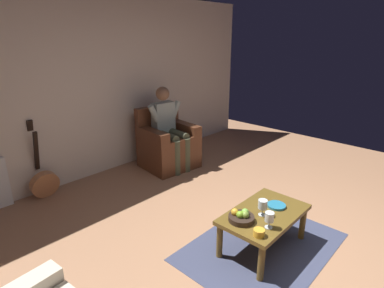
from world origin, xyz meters
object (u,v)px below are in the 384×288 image
object	(u,v)px
guitar	(44,181)
wine_glass_far	(263,205)
coffee_table	(264,218)
wine_glass_near	(269,218)
armchair	(168,146)
person_seated	(169,126)
candle_jar	(259,233)
decorative_dish	(276,206)
fruit_bowl	(241,217)

from	to	relation	value
guitar	wine_glass_far	size ratio (longest dim) A/B	6.38
coffee_table	wine_glass_near	world-z (taller)	wine_glass_near
armchair	wine_glass_far	size ratio (longest dim) A/B	5.95
person_seated	wine_glass_near	size ratio (longest dim) A/B	8.38
armchair	candle_jar	distance (m)	2.64
wine_glass_near	decorative_dish	world-z (taller)	wine_glass_near
coffee_table	wine_glass_far	bearing A→B (deg)	4.52
guitar	armchair	bearing A→B (deg)	167.14
candle_jar	wine_glass_near	bearing A→B (deg)	-179.27
person_seated	wine_glass_far	xyz separation A→B (m)	(0.82, 2.18, -0.19)
wine_glass_far	decorative_dish	size ratio (longest dim) A/B	0.88
person_seated	decorative_dish	size ratio (longest dim) A/B	7.00
armchair	wine_glass_far	distance (m)	2.38
armchair	wine_glass_near	distance (m)	2.57
armchair	person_seated	size ratio (longest dim) A/B	0.75
coffee_table	wine_glass_far	world-z (taller)	wine_glass_far
coffee_table	wine_glass_far	size ratio (longest dim) A/B	5.73
armchair	guitar	xyz separation A→B (m)	(1.80, -0.41, -0.13)
decorative_dish	coffee_table	bearing A→B (deg)	-8.47
fruit_bowl	wine_glass_far	bearing A→B (deg)	156.82
armchair	person_seated	distance (m)	0.34
wine_glass_far	fruit_bowl	bearing A→B (deg)	-23.18
guitar	fruit_bowl	world-z (taller)	guitar
guitar	wine_glass_far	distance (m)	2.83
wine_glass_near	candle_jar	size ratio (longest dim) A/B	1.56
candle_jar	person_seated	bearing A→B (deg)	-115.75
person_seated	wine_glass_near	world-z (taller)	person_seated
person_seated	guitar	size ratio (longest dim) A/B	1.25
armchair	wine_glass_near	bearing A→B (deg)	74.49
coffee_table	decorative_dish	world-z (taller)	decorative_dish
person_seated	guitar	bearing A→B (deg)	-7.63
fruit_bowl	decorative_dish	world-z (taller)	fruit_bowl
armchair	guitar	size ratio (longest dim) A/B	0.93
fruit_bowl	candle_jar	bearing A→B (deg)	69.48
wine_glass_far	candle_jar	distance (m)	0.35
coffee_table	guitar	size ratio (longest dim) A/B	0.90
coffee_table	wine_glass_far	xyz separation A→B (m)	(0.06, 0.00, 0.17)
coffee_table	wine_glass_near	xyz separation A→B (m)	(0.20, 0.16, 0.16)
person_seated	decorative_dish	distance (m)	2.30
coffee_table	decorative_dish	xyz separation A→B (m)	(-0.18, 0.03, 0.07)
decorative_dish	wine_glass_near	bearing A→B (deg)	19.08
guitar	wine_glass_near	world-z (taller)	guitar
coffee_table	guitar	xyz separation A→B (m)	(1.03, -2.64, -0.11)
decorative_dish	candle_jar	xyz separation A→B (m)	(0.54, 0.13, 0.02)
wine_glass_far	person_seated	bearing A→B (deg)	-110.64
person_seated	wine_glass_far	distance (m)	2.34
wine_glass_near	fruit_bowl	bearing A→B (deg)	-73.14
guitar	person_seated	bearing A→B (deg)	165.76
person_seated	coffee_table	xyz separation A→B (m)	(0.77, 2.18, -0.36)
decorative_dish	person_seated	bearing A→B (deg)	-104.89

